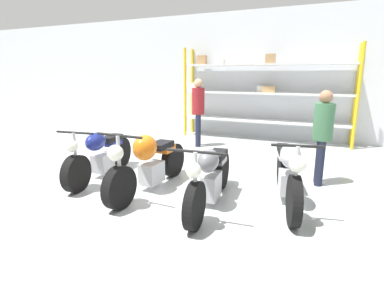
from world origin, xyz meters
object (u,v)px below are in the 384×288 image
shelving_rack (260,91)px  motorcycle_blue (100,155)px  motorcycle_grey (210,176)px  motorcycle_silver (288,172)px  person_near_rack (323,131)px  motorcycle_orange (149,163)px  person_browsing (198,107)px

shelving_rack → motorcycle_blue: (-1.96, -4.43, -0.96)m
motorcycle_grey → shelving_rack: bearing=178.6°
motorcycle_blue → motorcycle_silver: (3.21, 0.17, 0.06)m
shelving_rack → person_near_rack: 3.66m
shelving_rack → motorcycle_orange: 4.79m
motorcycle_grey → motorcycle_silver: motorcycle_silver is taller
shelving_rack → motorcycle_orange: (-0.83, -4.63, -0.92)m
person_near_rack → shelving_rack: bearing=-66.7°
motorcycle_blue → motorcycle_grey: (2.22, -0.34, 0.01)m
shelving_rack → motorcycle_silver: bearing=-73.6°
motorcycle_silver → person_browsing: bearing=-150.6°
motorcycle_blue → person_near_rack: (3.63, 1.21, 0.51)m
person_near_rack → motorcycle_blue: bearing=14.4°
motorcycle_silver → motorcycle_blue: bearing=-99.5°
motorcycle_blue → motorcycle_silver: motorcycle_silver is taller
motorcycle_grey → person_browsing: bearing=-159.8°
motorcycle_silver → person_near_rack: (0.41, 1.04, 0.45)m
motorcycle_grey → person_near_rack: 2.15m
motorcycle_silver → motorcycle_orange: bearing=-92.6°
shelving_rack → person_browsing: (-1.28, -1.44, -0.36)m
motorcycle_grey → person_near_rack: size_ratio=1.29×
motorcycle_orange → person_near_rack: 2.91m
person_browsing → motorcycle_orange: bearing=79.7°
shelving_rack → motorcycle_blue: bearing=-113.8°
shelving_rack → person_browsing: shelving_rack is taller
motorcycle_blue → person_browsing: size_ratio=1.16×
motorcycle_grey → person_near_rack: (1.41, 1.55, 0.50)m
motorcycle_orange → motorcycle_grey: size_ratio=1.05×
shelving_rack → motorcycle_blue: 4.94m
person_browsing → person_near_rack: 3.44m
shelving_rack → motorcycle_grey: shelving_rack is taller
motorcycle_grey → person_near_rack: person_near_rack is taller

